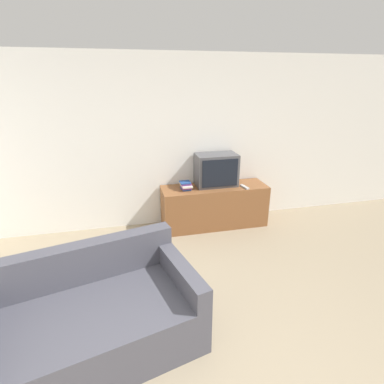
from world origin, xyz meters
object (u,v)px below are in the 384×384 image
Objects in this scene: couch at (93,320)px; remote_on_stand at (245,187)px; book_stack at (186,185)px; tv_stand at (214,206)px; television at (216,170)px.

couch is 9.60× the size of remote_on_stand.
remote_on_stand is at bearing -8.32° from book_stack.
tv_stand is 2.66m from couch.
television is 0.51m from remote_on_stand.
couch reaches higher than tv_stand.
book_stack is at bearing 44.26° from couch.
television is 2.85× the size of book_stack.
remote_on_stand is (2.15, 1.88, 0.38)m from couch.
couch is 2.89m from remote_on_stand.
couch is at bearing -138.82° from remote_on_stand.
couch is at bearing -130.18° from tv_stand.
tv_stand is 0.57m from remote_on_stand.
television is at bearing 150.82° from remote_on_stand.
television reaches higher than tv_stand.
couch reaches higher than book_stack.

